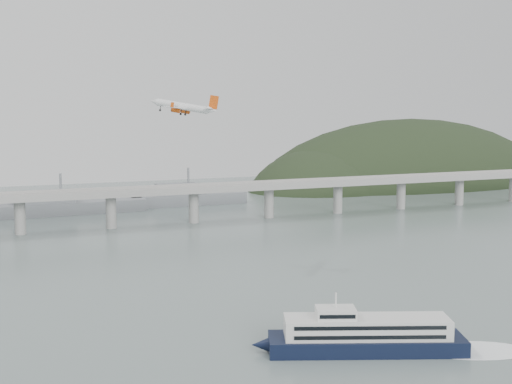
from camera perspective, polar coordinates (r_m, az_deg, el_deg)
name	(u,v)px	position (r m, az deg, el deg)	size (l,w,h in m)	color
ground	(321,319)	(230.00, 5.42, -10.49)	(900.00, 900.00, 0.00)	slate
bridge	(159,196)	(409.58, -8.05, -0.30)	(800.00, 22.00, 23.90)	gray
headland	(421,203)	(659.54, 13.62, -0.93)	(365.00, 155.00, 156.00)	black
ferry	(366,336)	(201.13, 9.19, -11.72)	(87.49, 41.62, 17.30)	black
airliner	(184,107)	(299.09, -6.02, 7.07)	(26.85, 25.80, 8.89)	silver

